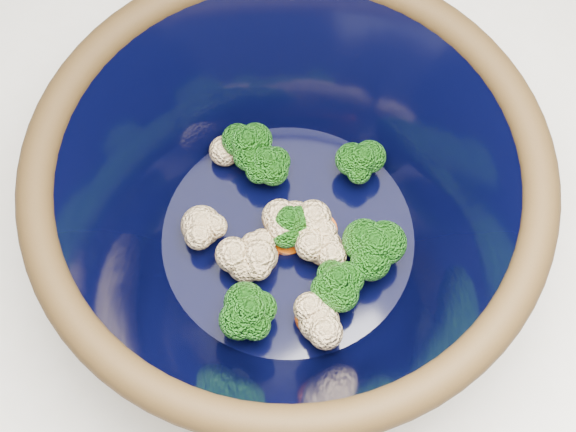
# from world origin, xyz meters

# --- Properties ---
(ground) EXTENTS (3.00, 3.00, 0.00)m
(ground) POSITION_xyz_m (0.00, 0.00, 0.00)
(ground) COLOR #9E7A54
(ground) RESTS_ON ground
(counter) EXTENTS (1.20, 1.20, 0.90)m
(counter) POSITION_xyz_m (0.00, 0.00, 0.45)
(counter) COLOR white
(counter) RESTS_ON ground
(mixing_bowl) EXTENTS (0.46, 0.46, 0.16)m
(mixing_bowl) POSITION_xyz_m (-0.11, -0.07, 0.99)
(mixing_bowl) COLOR black
(mixing_bowl) RESTS_ON counter
(vegetable_pile) EXTENTS (0.18, 0.19, 0.05)m
(vegetable_pile) POSITION_xyz_m (-0.11, -0.08, 0.96)
(vegetable_pile) COLOR #608442
(vegetable_pile) RESTS_ON mixing_bowl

